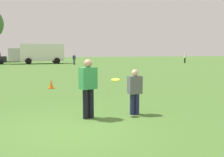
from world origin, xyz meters
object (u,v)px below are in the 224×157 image
Objects in this scene: player_defender at (135,89)px; bystander_far_jogger at (185,57)px; traffic_cone at (51,84)px; box_truck at (38,53)px; frisbee at (116,80)px; bystander_sideline_watcher at (74,59)px; player_thrower at (88,85)px.

bystander_far_jogger reaches higher than player_defender.
traffic_cone is 28.55m from box_truck.
frisbee is 0.16× the size of bystander_far_jogger.
frisbee is at bearing -96.49° from bystander_sideline_watcher.
bystander_sideline_watcher is (4.98, 23.81, 0.64)m from traffic_cone.
bystander_far_jogger reaches higher than traffic_cone.
player_defender is at bearing -71.65° from traffic_cone.
traffic_cone is at bearing -89.69° from box_truck.
frisbee is (0.87, 0.04, 0.13)m from player_thrower.
player_thrower is 35.03m from box_truck.
box_truck is (-1.68, 34.97, 0.63)m from frisbee.
player_thrower is at bearing -177.19° from frisbee.
bystander_far_jogger reaches higher than frisbee.
traffic_cone is at bearing 95.79° from player_thrower.
box_truck is 7.01m from bystander_sideline_watcher.
bystander_sideline_watcher is at bearing 81.90° from player_thrower.
bystander_far_jogger is at bearing 44.34° from traffic_cone.
bystander_sideline_watcher is 19.27m from bystander_far_jogger.
bystander_far_jogger is (19.27, -0.12, 0.09)m from bystander_sideline_watcher.
player_thrower is 1.23× the size of player_defender.
box_truck is at bearing 91.33° from player_thrower.
frisbee is 0.57× the size of traffic_cone.
player_thrower is 1.15× the size of bystander_sideline_watcher.
box_truck is at bearing 137.52° from bystander_sideline_watcher.
bystander_sideline_watcher reaches higher than frisbee.
bystander_far_jogger reaches higher than bystander_sideline_watcher.
box_truck is at bearing 90.31° from traffic_cone.
box_truck reaches higher than bystander_far_jogger.
bystander_sideline_watcher is at bearing 78.20° from traffic_cone.
traffic_cone is at bearing 103.33° from frisbee.
traffic_cone is 0.06× the size of box_truck.
player_defender reaches higher than traffic_cone.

